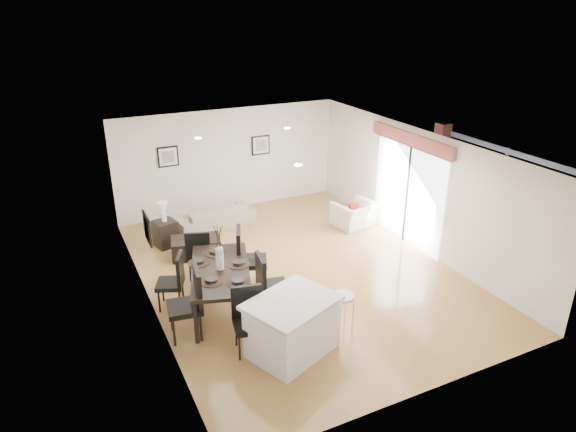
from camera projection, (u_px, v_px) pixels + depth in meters
name	position (u px, v px, depth m)	size (l,w,h in m)	color
ground	(297.00, 271.00, 10.72)	(8.00, 8.00, 0.00)	#B6814B
wall_back	(229.00, 160.00, 13.52)	(6.00, 0.04, 2.70)	silver
wall_front	(432.00, 314.00, 6.88)	(6.00, 0.04, 2.70)	silver
wall_left	(145.00, 240.00, 8.99)	(0.04, 8.00, 2.70)	silver
wall_right	(418.00, 189.00, 11.40)	(0.04, 8.00, 2.70)	silver
ceiling	(298.00, 146.00, 9.67)	(6.00, 8.00, 0.02)	white
sofa	(215.00, 217.00, 12.70)	(1.97, 0.77, 0.58)	gray
armchair	(354.00, 214.00, 12.76)	(0.97, 0.85, 0.63)	silver
courtyard_plant_a	(522.00, 222.00, 12.33)	(0.56, 0.48, 0.62)	#385323
courtyard_plant_b	(470.00, 198.00, 13.77)	(0.36, 0.36, 0.65)	#385323
dining_table	(221.00, 273.00, 9.13)	(1.57, 2.23, 0.84)	black
dining_chair_wnear	(190.00, 300.00, 8.44)	(0.63, 0.63, 1.24)	black
dining_chair_wfar	(175.00, 278.00, 9.29)	(0.62, 0.62, 1.06)	black
dining_chair_enear	(268.00, 282.00, 9.04)	(0.60, 0.60, 1.17)	black
dining_chair_efar	(246.00, 255.00, 9.88)	(0.73, 0.73, 1.25)	black
dining_chair_head	(248.00, 316.00, 8.15)	(0.58, 0.58, 1.09)	black
dining_chair_foot	(199.00, 252.00, 10.21)	(0.62, 0.62, 1.08)	black
vase	(219.00, 252.00, 8.97)	(1.03, 1.62, 0.85)	white
coffee_table	(196.00, 247.00, 11.30)	(1.06, 0.63, 0.42)	black
side_table	(165.00, 234.00, 11.73)	(0.46, 0.46, 0.62)	black
table_lamp	(163.00, 209.00, 11.50)	(0.24, 0.24, 0.46)	white
cushion	(353.00, 209.00, 12.58)	(0.29, 0.09, 0.29)	maroon
kitchen_island	(292.00, 326.00, 8.10)	(1.65, 1.47, 0.95)	white
bar_stool	(343.00, 301.00, 8.40)	(0.37, 0.37, 0.81)	white
framed_print_back_left	(168.00, 157.00, 12.73)	(0.52, 0.04, 0.52)	black
framed_print_back_right	(261.00, 145.00, 13.74)	(0.52, 0.04, 0.52)	black
framed_print_left_wall	(147.00, 229.00, 8.72)	(0.04, 0.52, 0.52)	black
sliding_door	(409.00, 173.00, 11.51)	(0.12, 2.70, 2.57)	white
courtyard	(490.00, 177.00, 13.56)	(6.00, 6.00, 2.00)	gray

